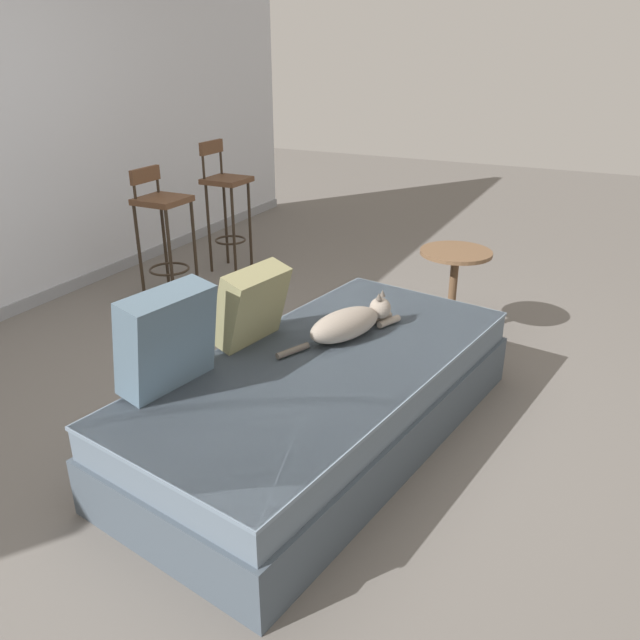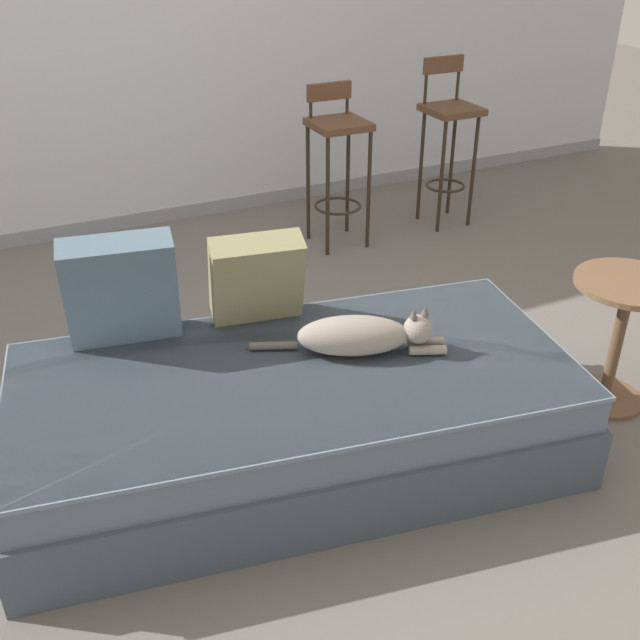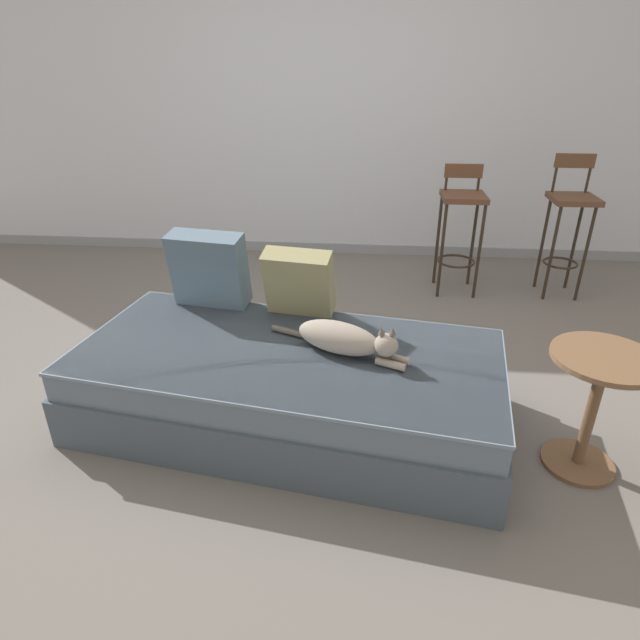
% 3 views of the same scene
% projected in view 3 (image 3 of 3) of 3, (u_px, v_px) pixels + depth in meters
% --- Properties ---
extents(ground_plane, '(16.00, 16.00, 0.00)m').
position_uv_depth(ground_plane, '(299.00, 377.00, 3.13)').
color(ground_plane, '#66605B').
rests_on(ground_plane, ground).
extents(wall_back_panel, '(8.00, 0.10, 2.60)m').
position_uv_depth(wall_back_panel, '(328.00, 105.00, 4.55)').
color(wall_back_panel, silver).
rests_on(wall_back_panel, ground).
extents(wall_baseboard_trim, '(8.00, 0.02, 0.09)m').
position_uv_depth(wall_baseboard_trim, '(326.00, 248.00, 5.06)').
color(wall_baseboard_trim, gray).
rests_on(wall_baseboard_trim, ground).
extents(couch, '(2.21, 1.31, 0.41)m').
position_uv_depth(couch, '(289.00, 385.00, 2.68)').
color(couch, '#44505B').
rests_on(couch, ground).
extents(throw_pillow_corner, '(0.44, 0.27, 0.43)m').
position_uv_depth(throw_pillow_corner, '(209.00, 269.00, 2.96)').
color(throw_pillow_corner, '#4C6070').
rests_on(throw_pillow_corner, couch).
extents(throw_pillow_middle, '(0.39, 0.28, 0.38)m').
position_uv_depth(throw_pillow_middle, '(299.00, 282.00, 2.85)').
color(throw_pillow_middle, '#847F56').
rests_on(throw_pillow_middle, couch).
extents(cat, '(0.69, 0.37, 0.19)m').
position_uv_depth(cat, '(344.00, 339.00, 2.53)').
color(cat, gray).
rests_on(cat, couch).
extents(bar_stool_near_window, '(0.32, 0.32, 0.96)m').
position_uv_depth(bar_stool_near_window, '(461.00, 217.00, 4.03)').
color(bar_stool_near_window, '#2D2319').
rests_on(bar_stool_near_window, ground).
extents(bar_stool_by_doorway, '(0.32, 0.32, 1.05)m').
position_uv_depth(bar_stool_by_doorway, '(570.00, 215.00, 3.96)').
color(bar_stool_by_doorway, '#2D2319').
rests_on(bar_stool_by_doorway, ground).
extents(side_table, '(0.44, 0.44, 0.58)m').
position_uv_depth(side_table, '(595.00, 396.00, 2.30)').
color(side_table, brown).
rests_on(side_table, ground).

